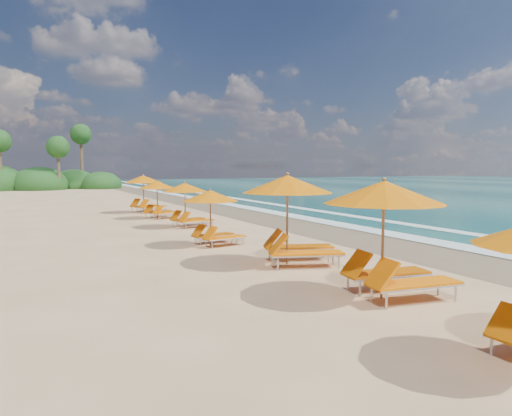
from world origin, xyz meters
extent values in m
plane|color=tan|center=(0.00, 0.00, 0.00)|extent=(160.00, 160.00, 0.00)
cube|color=#867450|center=(4.00, 0.00, 0.01)|extent=(4.00, 160.00, 0.01)
cube|color=white|center=(5.50, 0.00, 0.03)|extent=(1.20, 160.00, 0.01)
cube|color=white|center=(8.50, 0.00, 0.02)|extent=(0.80, 160.00, 0.01)
cylinder|color=olive|center=(-1.27, -8.49, 1.24)|extent=(0.06, 0.06, 2.48)
cone|color=orange|center=(-1.27, -8.49, 2.27)|extent=(2.90, 2.90, 0.50)
sphere|color=olive|center=(-1.27, -8.49, 2.55)|extent=(0.09, 0.09, 0.09)
cylinder|color=olive|center=(-1.33, -4.60, 1.26)|extent=(0.06, 0.06, 2.52)
cone|color=orange|center=(-1.33, -4.60, 2.31)|extent=(3.32, 3.32, 0.51)
sphere|color=olive|center=(-1.33, -4.60, 2.59)|extent=(0.09, 0.09, 0.09)
cylinder|color=olive|center=(-2.15, -0.69, 0.97)|extent=(0.05, 0.05, 1.94)
cone|color=orange|center=(-2.15, -0.69, 1.78)|extent=(2.30, 2.30, 0.39)
sphere|color=olive|center=(-2.15, -0.69, 1.99)|extent=(0.07, 0.07, 0.07)
cylinder|color=olive|center=(-1.38, 4.47, 1.01)|extent=(0.05, 0.05, 2.02)
cone|color=orange|center=(-1.38, 4.47, 1.85)|extent=(2.42, 2.42, 0.41)
sphere|color=olive|center=(-1.38, 4.47, 2.07)|extent=(0.07, 0.07, 0.07)
cylinder|color=olive|center=(-1.58, 8.58, 0.99)|extent=(0.05, 0.05, 1.98)
cone|color=orange|center=(-1.58, 8.58, 1.81)|extent=(2.66, 2.66, 0.40)
sphere|color=olive|center=(-1.58, 8.58, 2.03)|extent=(0.07, 0.07, 0.07)
cylinder|color=olive|center=(-1.47, 12.16, 1.11)|extent=(0.06, 0.06, 2.22)
cone|color=orange|center=(-1.47, 12.16, 2.03)|extent=(2.96, 2.96, 0.45)
sphere|color=olive|center=(-1.47, 12.16, 2.28)|extent=(0.08, 0.08, 0.08)
ellipsoid|color=#163D14|center=(-6.00, 45.00, 0.62)|extent=(6.40, 6.40, 4.16)
ellipsoid|color=#163D14|center=(-2.00, 47.00, 0.55)|extent=(5.60, 5.60, 3.64)
ellipsoid|color=#163D14|center=(1.00, 45.00, 0.49)|extent=(5.00, 5.00, 3.25)
cylinder|color=brown|center=(-4.00, 43.00, 2.50)|extent=(0.36, 0.36, 5.00)
sphere|color=#163D14|center=(-4.00, 43.00, 5.00)|extent=(2.60, 2.60, 2.60)
cylinder|color=brown|center=(-10.00, 44.00, 2.80)|extent=(0.36, 0.36, 5.60)
cylinder|color=brown|center=(-1.00, 47.00, 3.40)|extent=(0.36, 0.36, 6.80)
sphere|color=#163D14|center=(-1.00, 47.00, 6.80)|extent=(2.60, 2.60, 2.60)
camera|label=1|loc=(-8.10, -16.05, 2.82)|focal=32.87mm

